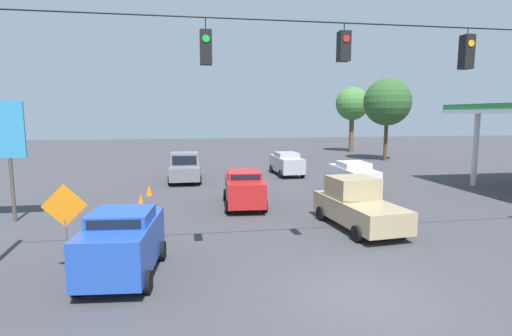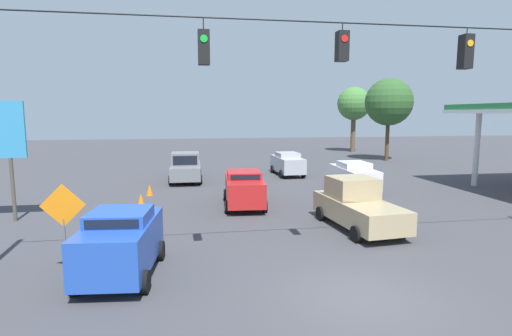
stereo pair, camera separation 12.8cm
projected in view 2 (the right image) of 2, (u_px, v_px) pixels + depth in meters
ground_plane at (362, 298)px, 10.60m from camera, size 140.00×140.00×0.00m
overhead_signal_span at (342, 109)px, 11.86m from camera, size 21.66×0.38×7.89m
sedan_white_oncoming_far at (354, 176)px, 25.24m from camera, size 2.09×4.58×1.83m
sedan_blue_parked_shoulder at (121, 242)px, 11.92m from camera, size 2.36×4.03×2.02m
sedan_silver_oncoming_deep at (287, 163)px, 31.62m from camera, size 2.09×4.41×1.82m
pickup_truck_tan_crossing_near at (357, 205)px, 17.01m from camera, size 2.59×5.18×2.12m
sedan_red_withflow_mid at (244, 188)px, 21.00m from camera, size 2.30×4.67×1.88m
pickup_truck_grey_withflow_far at (186, 167)px, 28.95m from camera, size 2.32×5.61×2.12m
traffic_cone_nearest at (121, 243)px, 14.10m from camera, size 0.40×0.40×0.66m
traffic_cone_second at (132, 225)px, 16.32m from camera, size 0.40×0.40×0.66m
traffic_cone_third at (139, 210)px, 18.96m from camera, size 0.40×0.40×0.66m
traffic_cone_fourth at (141, 200)px, 21.14m from camera, size 0.40×0.40×0.66m
traffic_cone_fifth at (150, 190)px, 23.86m from camera, size 0.40×0.40×0.66m
work_zone_sign at (63, 213)px, 11.62m from camera, size 1.27×0.06×2.84m
tree_horizon_left at (389, 102)px, 40.78m from camera, size 4.81×4.81×8.44m
tree_horizon_right at (354, 104)px, 50.35m from camera, size 4.16×4.16×8.21m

